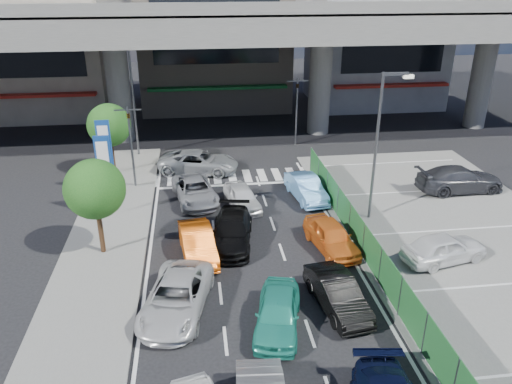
{
  "coord_description": "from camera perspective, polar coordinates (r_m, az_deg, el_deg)",
  "views": [
    {
      "loc": [
        -2.34,
        -17.64,
        12.56
      ],
      "look_at": [
        0.74,
        6.29,
        1.8
      ],
      "focal_mm": 35.0,
      "sensor_mm": 36.0,
      "label": 1
    }
  ],
  "objects": [
    {
      "name": "hatch_black_mid_right",
      "position": [
        20.69,
        9.3,
        -11.4
      ],
      "size": [
        2.05,
        4.25,
        1.34
      ],
      "primitive_type": "imported",
      "rotation": [
        0.0,
        0.0,
        0.16
      ],
      "color": "black",
      "rests_on": "ground"
    },
    {
      "name": "traffic_light_left",
      "position": [
        31.11,
        -14.27,
        7.19
      ],
      "size": [
        1.6,
        1.24,
        5.2
      ],
      "color": "#595B60",
      "rests_on": "ground"
    },
    {
      "name": "signboard_far",
      "position": [
        30.62,
        -16.89,
        4.9
      ],
      "size": [
        0.8,
        0.14,
        4.7
      ],
      "color": "#595B60",
      "rests_on": "ground"
    },
    {
      "name": "street_lamp_right",
      "position": [
        26.65,
        14.03,
        6.3
      ],
      "size": [
        1.65,
        0.22,
        8.0
      ],
      "color": "#595B60",
      "rests_on": "ground"
    },
    {
      "name": "kei_truck_front_right",
      "position": [
        29.84,
        5.75,
        0.46
      ],
      "size": [
        2.04,
        4.34,
        1.38
      ],
      "primitive_type": "imported",
      "rotation": [
        0.0,
        0.0,
        0.14
      ],
      "color": "#65A7E9",
      "rests_on": "ground"
    },
    {
      "name": "parking_lot",
      "position": [
        26.85,
        23.69,
        -6.03
      ],
      "size": [
        12.0,
        28.0,
        0.06
      ],
      "primitive_type": "cube",
      "color": "slate",
      "rests_on": "ground"
    },
    {
      "name": "taxi_teal_mid",
      "position": [
        19.46,
        2.5,
        -13.59
      ],
      "size": [
        2.56,
        4.32,
        1.38
      ],
      "primitive_type": "imported",
      "rotation": [
        0.0,
        0.0,
        -0.24
      ],
      "color": "teal",
      "rests_on": "ground"
    },
    {
      "name": "sedan_white_front_mid",
      "position": [
        28.62,
        -1.59,
        -0.58
      ],
      "size": [
        2.23,
        4.01,
        1.29
      ],
      "primitive_type": "imported",
      "rotation": [
        0.0,
        0.0,
        0.2
      ],
      "color": "silver",
      "rests_on": "ground"
    },
    {
      "name": "sedan_white_mid_left",
      "position": [
        20.46,
        -9.09,
        -11.78
      ],
      "size": [
        3.34,
        5.35,
        1.38
      ],
      "primitive_type": "imported",
      "rotation": [
        0.0,
        0.0,
        -0.23
      ],
      "color": "silver",
      "rests_on": "ground"
    },
    {
      "name": "sidewalk_left",
      "position": [
        25.42,
        -16.99,
        -6.59
      ],
      "size": [
        4.0,
        30.0,
        0.12
      ],
      "primitive_type": "cube",
      "color": "slate",
      "rests_on": "ground"
    },
    {
      "name": "building_west",
      "position": [
        51.81,
        -23.44,
        15.42
      ],
      "size": [
        12.0,
        10.9,
        13.0
      ],
      "color": "gray",
      "rests_on": "ground"
    },
    {
      "name": "building_center",
      "position": [
        50.92,
        -4.9,
        18.23
      ],
      "size": [
        14.0,
        10.9,
        15.0
      ],
      "color": "gray",
      "rests_on": "ground"
    },
    {
      "name": "parked_sedan_dgrey",
      "position": [
        33.05,
        22.26,
        1.37
      ],
      "size": [
        5.38,
        2.31,
        1.54
      ],
      "primitive_type": "imported",
      "rotation": [
        0.0,
        0.0,
        1.6
      ],
      "color": "#33343A",
      "rests_on": "parking_lot"
    },
    {
      "name": "tree_near",
      "position": [
        23.96,
        -17.94,
        0.29
      ],
      "size": [
        2.8,
        2.8,
        4.8
      ],
      "color": "#382314",
      "rests_on": "ground"
    },
    {
      "name": "traffic_cone",
      "position": [
        26.33,
        11.14,
        -4.04
      ],
      "size": [
        0.35,
        0.35,
        0.63
      ],
      "primitive_type": "cone",
      "rotation": [
        0.0,
        0.0,
        0.08
      ],
      "color": "#D04F0B",
      "rests_on": "parking_lot"
    },
    {
      "name": "taxi_orange_left",
      "position": [
        23.96,
        -6.69,
        -5.85
      ],
      "size": [
        1.96,
        4.34,
        1.38
      ],
      "primitive_type": "imported",
      "rotation": [
        0.0,
        0.0,
        0.12
      ],
      "color": "#E85C0F",
      "rests_on": "ground"
    },
    {
      "name": "fence_run",
      "position": [
        23.28,
        13.0,
        -6.72
      ],
      "size": [
        0.16,
        22.0,
        1.8
      ],
      "primitive_type": null,
      "color": "#21602B",
      "rests_on": "ground"
    },
    {
      "name": "street_lamp_left",
      "position": [
        36.7,
        -13.65,
        11.11
      ],
      "size": [
        1.65,
        0.22,
        8.0
      ],
      "color": "#595B60",
      "rests_on": "ground"
    },
    {
      "name": "expressway",
      "position": [
        39.89,
        -4.14,
        18.5
      ],
      "size": [
        64.0,
        14.0,
        10.75
      ],
      "color": "#62615D",
      "rests_on": "ground"
    },
    {
      "name": "tree_far",
      "position": [
        33.87,
        -16.45,
        7.32
      ],
      "size": [
        2.8,
        2.8,
        4.8
      ],
      "color": "#382314",
      "rests_on": "ground"
    },
    {
      "name": "wagon_silver_front_left",
      "position": [
        29.62,
        -6.98,
        0.14
      ],
      "size": [
        3.0,
        5.04,
        1.31
      ],
      "primitive_type": "imported",
      "rotation": [
        0.0,
        0.0,
        0.18
      ],
      "color": "gray",
      "rests_on": "ground"
    },
    {
      "name": "ground",
      "position": [
        21.78,
        0.19,
        -11.18
      ],
      "size": [
        120.0,
        120.0,
        0.0
      ],
      "primitive_type": "plane",
      "color": "black",
      "rests_on": "ground"
    },
    {
      "name": "building_east",
      "position": [
        53.3,
        13.42,
        16.33
      ],
      "size": [
        12.0,
        10.9,
        12.0
      ],
      "color": "gray",
      "rests_on": "ground"
    },
    {
      "name": "crossing_wagon_silver",
      "position": [
        33.87,
        -6.56,
        3.43
      ],
      "size": [
        5.72,
        3.57,
        1.47
      ],
      "primitive_type": "imported",
      "rotation": [
        0.0,
        0.0,
        1.34
      ],
      "color": "#919497",
      "rests_on": "ground"
    },
    {
      "name": "signboard_near",
      "position": [
        27.77,
        -16.96,
        2.95
      ],
      "size": [
        0.8,
        0.14,
        4.7
      ],
      "color": "#595B60",
      "rests_on": "ground"
    },
    {
      "name": "traffic_light_right",
      "position": [
        38.45,
        4.72,
        10.98
      ],
      "size": [
        1.6,
        1.24,
        5.2
      ],
      "color": "#595B60",
      "rests_on": "ground"
    },
    {
      "name": "taxi_orange_right",
      "position": [
        24.67,
        8.61,
        -5.04
      ],
      "size": [
        2.33,
        4.28,
        1.38
      ],
      "primitive_type": "imported",
      "rotation": [
        0.0,
        0.0,
        0.18
      ],
      "color": "orange",
      "rests_on": "ground"
    },
    {
      "name": "sedan_black_mid",
      "position": [
        24.9,
        -2.77,
        -4.48
      ],
      "size": [
        2.62,
        4.99,
        1.38
      ],
      "primitive_type": "imported",
      "rotation": [
        0.0,
        0.0,
        -0.15
      ],
      "color": "black",
      "rests_on": "ground"
    },
    {
      "name": "parked_sedan_white",
      "position": [
        24.89,
        20.7,
        -6.0
      ],
      "size": [
        4.35,
        2.51,
        1.39
      ],
      "primitive_type": "imported",
      "rotation": [
        0.0,
        0.0,
        1.79
      ],
      "color": "white",
      "rests_on": "parking_lot"
    }
  ]
}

